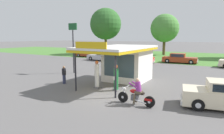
# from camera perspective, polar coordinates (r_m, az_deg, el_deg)

# --- Properties ---
(ground_plane) EXTENTS (300.00, 300.00, 0.00)m
(ground_plane) POSITION_cam_1_polar(r_m,az_deg,el_deg) (13.18, -0.81, -8.44)
(ground_plane) COLOR #5B5959
(grass_verge_strip) EXTENTS (120.00, 24.00, 0.01)m
(grass_verge_strip) POSITION_cam_1_polar(r_m,az_deg,el_deg) (41.46, 21.32, 2.77)
(grass_verge_strip) COLOR #477A33
(grass_verge_strip) RESTS_ON ground
(service_station_kiosk) EXTENTS (4.21, 7.50, 3.58)m
(service_station_kiosk) POSITION_cam_1_polar(r_m,az_deg,el_deg) (17.28, 3.93, 1.87)
(service_station_kiosk) COLOR silver
(service_station_kiosk) RESTS_ON ground
(gas_pump_nearside) EXTENTS (0.44, 0.44, 2.11)m
(gas_pump_nearside) POSITION_cam_1_polar(r_m,az_deg,el_deg) (15.14, -4.41, -2.42)
(gas_pump_nearside) COLOR slate
(gas_pump_nearside) RESTS_ON ground
(gas_pump_offside) EXTENTS (0.44, 0.44, 1.90)m
(gas_pump_offside) POSITION_cam_1_polar(r_m,az_deg,el_deg) (14.27, 1.19, -3.51)
(gas_pump_offside) COLOR slate
(gas_pump_offside) RESTS_ON ground
(motorcycle_with_rider) EXTENTS (2.33, 0.70, 1.58)m
(motorcycle_with_rider) POSITION_cam_1_polar(r_m,az_deg,el_deg) (11.47, 7.11, -7.74)
(motorcycle_with_rider) COLOR black
(motorcycle_with_rider) RESTS_ON ground
(parked_car_back_row_far_left) EXTENTS (5.55, 2.19, 1.50)m
(parked_car_back_row_far_left) POSITION_cam_1_polar(r_m,az_deg,el_deg) (32.48, -2.63, 3.07)
(parked_car_back_row_far_left) COLOR #B7B7BC
(parked_car_back_row_far_left) RESTS_ON ground
(parked_car_back_row_centre_left) EXTENTS (5.33, 2.67, 1.48)m
(parked_car_back_row_centre_left) POSITION_cam_1_polar(r_m,az_deg,el_deg) (30.04, 7.31, 2.51)
(parked_car_back_row_centre_left) COLOR red
(parked_car_back_row_centre_left) RESTS_ON ground
(parked_car_second_row_spare) EXTENTS (5.71, 2.36, 1.56)m
(parked_car_second_row_spare) POSITION_cam_1_polar(r_m,az_deg,el_deg) (38.88, -6.80, 3.98)
(parked_car_second_row_spare) COLOR #993819
(parked_car_second_row_spare) RESTS_ON ground
(parked_car_back_row_right) EXTENTS (5.22, 2.30, 1.44)m
(parked_car_back_row_right) POSITION_cam_1_polar(r_m,az_deg,el_deg) (31.24, 18.96, 2.33)
(parked_car_back_row_right) COLOR #993819
(parked_car_back_row_right) RESTS_ON ground
(bystander_admiring_sedan) EXTENTS (0.34, 0.34, 1.49)m
(bystander_admiring_sedan) POSITION_cam_1_polar(r_m,az_deg,el_deg) (16.92, -13.76, -2.13)
(bystander_admiring_sedan) COLOR #2D3351
(bystander_admiring_sedan) RESTS_ON ground
(bystander_chatting_near_pumps) EXTENTS (0.34, 0.34, 1.59)m
(bystander_chatting_near_pumps) POSITION_cam_1_polar(r_m,az_deg,el_deg) (26.45, 1.84, 2.09)
(bystander_chatting_near_pumps) COLOR black
(bystander_chatting_near_pumps) RESTS_ON ground
(tree_oak_distant_spare) EXTENTS (7.00, 7.00, 10.26)m
(tree_oak_distant_spare) POSITION_cam_1_polar(r_m,az_deg,el_deg) (45.16, -1.82, 12.15)
(tree_oak_distant_spare) COLOR brown
(tree_oak_distant_spare) RESTS_ON ground
(tree_oak_left) EXTENTS (6.01, 6.01, 8.76)m
(tree_oak_left) POSITION_cam_1_polar(r_m,az_deg,el_deg) (44.30, 14.92, 10.74)
(tree_oak_left) COLOR brown
(tree_oak_left) RESTS_ON ground
(roadside_pole_sign) EXTENTS (1.10, 0.12, 5.32)m
(roadside_pole_sign) POSITION_cam_1_polar(r_m,az_deg,el_deg) (21.45, -11.25, 7.76)
(roadside_pole_sign) COLOR black
(roadside_pole_sign) RESTS_ON ground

